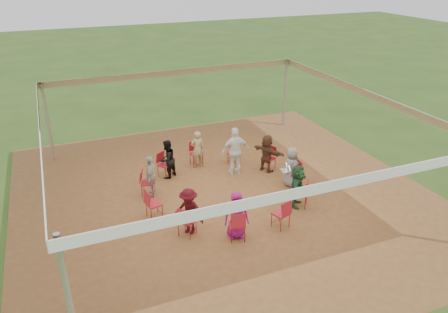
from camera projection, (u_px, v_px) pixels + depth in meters
name	position (u px, v px, depth m)	size (l,w,h in m)	color
ground	(224.00, 195.00, 14.28)	(80.00, 80.00, 0.00)	#2B4916
dirt_patch	(224.00, 195.00, 14.27)	(13.00, 13.00, 0.00)	brown
tent	(224.00, 127.00, 13.28)	(10.33, 10.33, 3.00)	#B2B2B7
chair_0	(294.00, 173.00, 14.72)	(0.42, 0.44, 0.90)	#A61825
chair_1	(268.00, 158.00, 15.78)	(0.42, 0.44, 0.90)	#A61825
chair_2	(233.00, 152.00, 16.30)	(0.42, 0.44, 0.90)	#A61825
chair_3	(196.00, 154.00, 16.12)	(0.42, 0.44, 0.90)	#A61825
chair_4	(165.00, 165.00, 15.30)	(0.42, 0.44, 0.90)	#A61825
chair_5	(148.00, 183.00, 14.09)	(0.42, 0.44, 0.90)	#A61825
chair_6	(154.00, 204.00, 12.88)	(0.42, 0.44, 0.90)	#A61825
chair_7	(187.00, 221.00, 12.05)	(0.42, 0.44, 0.90)	#A61825
chair_8	(237.00, 225.00, 11.87)	(0.42, 0.44, 0.90)	#A61825
chair_9	(281.00, 214.00, 12.40)	(0.42, 0.44, 0.90)	#A61825
chair_10	(301.00, 193.00, 13.46)	(0.42, 0.44, 0.90)	#A61825
person_seated_0	(291.00, 167.00, 14.59)	(0.68, 0.38, 1.39)	slate
person_seated_1	(267.00, 153.00, 15.60)	(1.29, 0.48, 1.39)	#50301F
person_seated_2	(197.00, 149.00, 15.92)	(0.51, 0.33, 1.39)	tan
person_seated_3	(167.00, 159.00, 15.13)	(0.67, 0.39, 1.39)	black
person_seated_4	(151.00, 176.00, 13.98)	(0.81, 0.42, 1.39)	#B8B2A2
person_seated_5	(189.00, 211.00, 12.05)	(0.90, 0.44, 1.39)	#3F080F
person_seated_6	(236.00, 215.00, 11.88)	(0.68, 0.38, 1.39)	#8D1066
person_seated_7	(297.00, 186.00, 13.39)	(1.29, 0.48, 1.39)	#234C2D
standing_person	(235.00, 151.00, 15.32)	(1.03, 0.52, 1.75)	white
cable_coil	(237.00, 197.00, 14.09)	(0.36, 0.36, 0.03)	black
laptop	(287.00, 169.00, 14.56)	(0.31, 0.38, 0.24)	#B7B7BC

